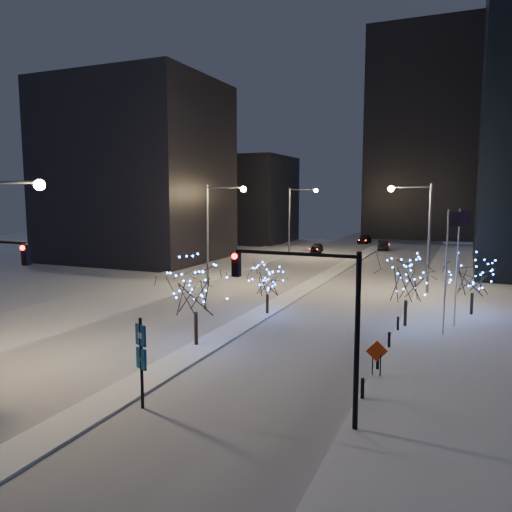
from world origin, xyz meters
The scene contains 24 objects.
ground centered at (0.00, 0.00, 0.00)m, with size 160.00×160.00×0.00m, color white.
road centered at (0.00, 35.00, 0.01)m, with size 20.00×130.00×0.02m, color #B6BBC6.
median centered at (0.00, 30.00, 0.07)m, with size 2.00×80.00×0.15m, color silver.
east_sidewalk centered at (15.00, 20.00, 0.07)m, with size 10.00×90.00×0.15m, color silver.
west_sidewalk centered at (-14.00, 20.00, 0.07)m, with size 8.00×90.00×0.15m, color silver.
filler_west_near centered at (-28.00, 40.00, 12.00)m, with size 22.00×18.00×24.00m, color black.
filler_west_far centered at (-26.00, 70.00, 8.00)m, with size 18.00×16.00×16.00m, color black.
horizon_block centered at (6.00, 92.00, 21.00)m, with size 24.00×14.00×42.00m, color black.
street_lamp_w_near centered at (-8.94, 2.00, 6.50)m, with size 4.40×0.56×10.00m.
street_lamp_w_mid centered at (-8.94, 27.00, 6.50)m, with size 4.40×0.56×10.00m.
street_lamp_w_far centered at (-8.94, 52.00, 6.50)m, with size 4.40×0.56×10.00m.
street_lamp_east centered at (10.08, 30.00, 6.45)m, with size 3.90×0.56×10.00m.
traffic_signal_east centered at (8.94, 1.00, 4.76)m, with size 5.26×0.43×7.00m.
flagpoles centered at (13.37, 17.25, 4.80)m, with size 1.35×2.60×8.00m.
bollards centered at (10.20, 10.00, 0.60)m, with size 0.16×12.16×0.90m.
car_near centered at (-7.42, 57.88, 0.71)m, with size 1.68×4.17×1.42m, color black.
car_mid centered at (1.65, 65.31, 0.76)m, with size 1.62×4.64×1.53m, color black.
car_far centered at (-3.33, 75.26, 0.68)m, with size 1.91×4.69×1.36m, color black.
holiday_tree_median_near centered at (-0.50, 8.03, 3.61)m, with size 4.42×4.42×5.25m.
holiday_tree_median_far centered at (0.50, 17.01, 2.66)m, with size 3.32×3.32×3.80m.
holiday_tree_plaza_near centered at (10.50, 17.35, 3.31)m, with size 4.48×4.48×4.85m.
holiday_tree_plaza_far centered at (14.69, 22.62, 3.07)m, with size 4.59×4.59×4.50m.
wayfinding_sign centered at (1.71, -0.41, 2.43)m, with size 0.68×0.36×3.96m.
construction_sign centered at (10.30, 7.01, 1.24)m, with size 1.03×0.43×1.81m.
Camera 1 is at (14.11, -17.22, 9.12)m, focal length 35.00 mm.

